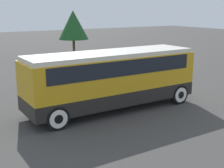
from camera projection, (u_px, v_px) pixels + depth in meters
The scene contains 5 objects.
ground_plane at pixel (112, 109), 16.93m from camera, with size 120.00×120.00×0.00m, color #423F3D.
tour_bus at pixel (114, 75), 16.53m from camera, with size 9.39×2.69×3.14m.
parked_car_near at pixel (85, 69), 24.60m from camera, with size 4.79×1.95×1.36m.
parked_car_mid at pixel (95, 75), 21.98m from camera, with size 4.49×1.85×1.49m.
tree_center at pixel (73, 25), 34.54m from camera, with size 3.34×3.34×5.12m.
Camera 1 is at (-8.61, -13.63, 5.35)m, focal length 50.00 mm.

